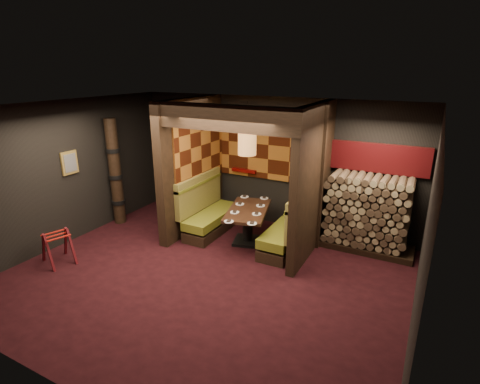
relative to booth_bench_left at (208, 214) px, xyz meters
name	(u,v)px	position (x,y,z in m)	size (l,w,h in m)	color
floor	(205,277)	(0.96, -1.65, -0.41)	(6.50, 5.50, 0.02)	black
ceiling	(199,108)	(0.96, -1.65, 2.46)	(6.50, 5.50, 0.02)	black
wall_back	(270,162)	(0.96, 1.11, 1.02)	(6.50, 0.02, 2.85)	black
wall_front	(49,281)	(0.96, -4.41, 1.02)	(6.50, 0.02, 2.85)	black
wall_left	(65,173)	(-2.30, -1.65, 1.02)	(0.02, 5.50, 2.85)	black
wall_right	(426,240)	(4.22, -1.65, 1.02)	(0.02, 5.50, 2.85)	black
partition_left	(192,166)	(-0.39, 0.00, 1.02)	(0.20, 2.20, 2.85)	black
partition_right	(313,182)	(2.26, 0.05, 1.02)	(0.15, 2.10, 2.85)	black
header_beam	(222,118)	(0.94, -0.95, 2.23)	(2.85, 0.18, 0.44)	black
tapa_back_panel	(269,145)	(0.94, 1.06, 1.42)	(2.40, 0.06, 1.55)	#99591D
tapa_side_panel	(200,145)	(-0.27, 0.17, 1.45)	(0.04, 1.85, 1.45)	#99591D
lacquer_shelf	(244,170)	(0.36, 1.00, 0.78)	(0.60, 0.12, 0.07)	#5B0506
booth_bench_left	(208,214)	(0.00, 0.00, 0.00)	(0.68, 1.60, 1.14)	black
booth_bench_right	(290,230)	(1.89, 0.00, 0.00)	(0.68, 1.60, 1.14)	black
dining_table	(248,220)	(1.02, -0.12, 0.10)	(1.09, 1.53, 0.73)	black
place_settings	(248,209)	(1.02, -0.12, 0.34)	(0.97, 1.67, 0.03)	white
pendant_lamp	(247,143)	(1.02, -0.17, 1.68)	(0.35, 0.35, 1.00)	#A36A36
framed_picture	(70,163)	(-2.25, -1.55, 1.22)	(0.05, 0.36, 0.46)	olive
luggage_rack	(58,246)	(-1.69, -2.49, -0.07)	(0.72, 0.60, 0.67)	#4A0B0F
totem_column	(115,173)	(-2.09, -0.55, 0.79)	(0.31, 0.31, 2.40)	black
firewood_stack	(370,214)	(3.25, 0.70, 0.35)	(1.73, 0.70, 1.50)	black
mosaic_header	(379,158)	(3.25, 1.03, 1.38)	(1.83, 0.10, 0.56)	maroon
bay_front_post	(321,179)	(2.35, 0.31, 1.02)	(0.08, 0.08, 2.85)	black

